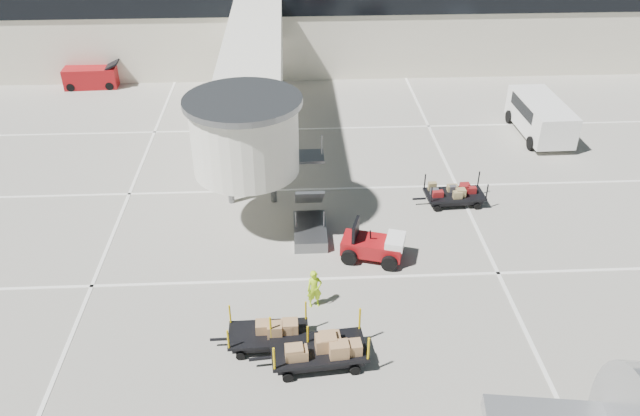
# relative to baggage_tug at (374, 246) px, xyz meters

# --- Properties ---
(ground) EXTENTS (140.00, 140.00, 0.00)m
(ground) POSITION_rel_baggage_tug_xyz_m (-1.16, -3.31, -0.60)
(ground) COLOR #B9B4A6
(ground) RESTS_ON ground
(lane_markings) EXTENTS (40.00, 30.00, 0.02)m
(lane_markings) POSITION_rel_baggage_tug_xyz_m (-1.82, 6.03, -0.59)
(lane_markings) COLOR white
(lane_markings) RESTS_ON ground
(jet_bridge) EXTENTS (5.70, 20.40, 6.03)m
(jet_bridge) POSITION_rel_baggage_tug_xyz_m (-5.13, 8.96, 3.69)
(jet_bridge) COLOR white
(jet_bridge) RESTS_ON ground
(baggage_tug) EXTENTS (2.74, 2.19, 1.64)m
(baggage_tug) POSITION_rel_baggage_tug_xyz_m (0.00, 0.00, 0.00)
(baggage_tug) COLOR maroon
(baggage_tug) RESTS_ON ground
(suitcase_cart) EXTENTS (3.37, 1.49, 1.31)m
(suitcase_cart) POSITION_rel_baggage_tug_xyz_m (4.31, 4.03, -0.13)
(suitcase_cart) COLOR black
(suitcase_cart) RESTS_ON ground
(box_cart_near) EXTENTS (3.93, 1.86, 1.52)m
(box_cart_near) POSITION_rel_baggage_tug_xyz_m (-2.40, -5.72, 0.01)
(box_cart_near) COLOR black
(box_cart_near) RESTS_ON ground
(box_cart_far) EXTENTS (3.38, 1.42, 1.32)m
(box_cart_far) POSITION_rel_baggage_tug_xyz_m (-4.34, -4.83, -0.10)
(box_cart_far) COLOR black
(box_cart_far) RESTS_ON ground
(ground_worker) EXTENTS (0.63, 0.48, 1.56)m
(ground_worker) POSITION_rel_baggage_tug_xyz_m (-2.56, -2.85, 0.18)
(ground_worker) COLOR #ACE117
(ground_worker) RESTS_ON ground
(minivan) EXTENTS (2.48, 5.42, 2.03)m
(minivan) POSITION_rel_baggage_tug_xyz_m (10.82, 11.38, 0.62)
(minivan) COLOR white
(minivan) RESTS_ON ground
(belt_loader) EXTENTS (3.73, 1.62, 1.77)m
(belt_loader) POSITION_rel_baggage_tug_xyz_m (-16.53, 20.13, 0.08)
(belt_loader) COLOR maroon
(belt_loader) RESTS_ON ground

